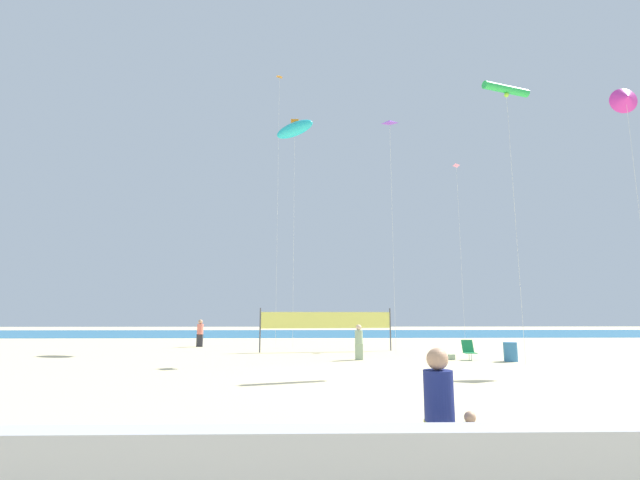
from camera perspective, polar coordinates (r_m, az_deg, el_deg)
The scene contains 17 objects.
ground_plane at distance 15.20m, azimuth 7.62°, elevation -17.08°, with size 120.00×120.00×0.00m, color beige.
ocean_band at distance 49.93m, azimuth 1.27°, elevation -11.69°, with size 120.00×20.00×0.01m, color #1E6B99.
boardwalk_ledge at distance 5.65m, azimuth 25.06°, elevation -25.15°, with size 28.00×0.44×0.91m, color #B7B7BC.
mother_figure at distance 6.26m, azimuth 14.85°, elevation -20.07°, with size 0.38×0.38×1.64m.
toddler_figure at distance 6.43m, azimuth 18.58°, elevation -23.37°, with size 0.20×0.20×0.87m.
beachgoer_sage_shirt at distance 21.31m, azimuth 4.93°, elevation -12.58°, with size 0.36×0.36×1.59m.
beachgoer_coral_shirt at distance 30.51m, azimuth -14.91°, elevation -11.18°, with size 0.39×0.39×1.72m.
folding_beach_chair at distance 22.33m, azimuth 18.27°, elevation -12.99°, with size 0.52×0.65×0.89m.
trash_barrel at distance 22.23m, azimuth 22.93°, elevation -12.88°, with size 0.59×0.59×0.83m, color teal.
volleyball_net at distance 25.84m, azimuth 0.87°, elevation -10.30°, with size 7.45×1.21×2.40m.
beach_handbag at distance 22.17m, azimuth 16.29°, elevation -14.02°, with size 0.30×0.15×0.24m, color #99B28C.
kite_cyan_inflatable at distance 31.41m, azimuth -3.22°, elevation 13.80°, with size 2.91×1.64×15.21m.
kite_violet_diamond at distance 25.14m, azimuth 8.81°, elevation 14.27°, with size 0.79×0.81×12.38m.
kite_pink_diamond at distance 32.38m, azimuth 16.91°, elevation 7.74°, with size 0.51×0.51×12.24m.
kite_magenta_delta at distance 25.78m, azimuth 34.19°, elevation 14.55°, with size 1.29×0.66×12.43m.
kite_green_tube at distance 23.46m, azimuth 22.46°, elevation 17.11°, with size 2.44×1.13×12.46m.
kite_orange_diamond at distance 35.28m, azimuth -5.15°, elevation 18.12°, with size 0.61×0.60×19.67m.
Camera 1 is at (-2.29, -14.88, 2.08)m, focal length 25.33 mm.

